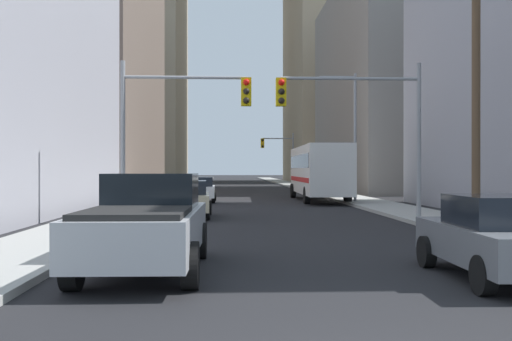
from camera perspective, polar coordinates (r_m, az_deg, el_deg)
The scene contains 14 objects.
sidewalk_left at distance 55.17m, azimuth -7.56°, elevation -1.87°, with size 2.80×160.00×0.15m, color #9E9E99.
sidewalk_right at distance 55.55m, azimuth 5.61°, elevation -1.86°, with size 2.80×160.00×0.15m, color #9E9E99.
city_bus at distance 37.58m, azimuth 5.99°, elevation 0.03°, with size 2.71×11.54×3.40m.
pickup_truck_silver at distance 11.89m, azimuth -10.35°, elevation -4.97°, with size 2.20×5.43×1.90m.
sedan_grey at distance 11.64m, azimuth 22.18°, elevation -5.88°, with size 1.95×4.25×1.52m.
sedan_beige at distance 24.72m, azimuth -6.61°, elevation -2.70°, with size 1.96×4.27×1.52m.
sedan_white at distance 36.25m, azimuth -5.39°, elevation -1.80°, with size 1.95×4.23×1.52m.
traffic_signal_near_left at distance 22.44m, azimuth -7.27°, elevation 5.50°, with size 4.84×0.44×6.00m.
traffic_signal_near_right at distance 22.88m, azimuth 9.47°, elevation 5.47°, with size 5.51×0.44×6.00m.
traffic_signal_far_right at distance 66.21m, azimuth 2.21°, elevation 1.89°, with size 3.68×0.44×6.00m.
utility_pole_right at distance 21.61m, azimuth 20.23°, elevation 9.86°, with size 2.20×0.28×10.72m.
street_lamp_right at distance 34.87m, azimuth 8.81°, elevation 4.32°, with size 2.42×0.32×7.50m.
building_left_mid_office at distance 55.14m, azimuth -23.06°, elevation 10.22°, with size 24.42×24.97×23.34m, color #66564C.
building_right_mid_block at distance 60.21m, azimuth 16.32°, elevation 7.51°, with size 18.42×26.63×19.49m, color gray.
Camera 1 is at (-1.66, -4.94, 1.99)m, focal length 41.98 mm.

